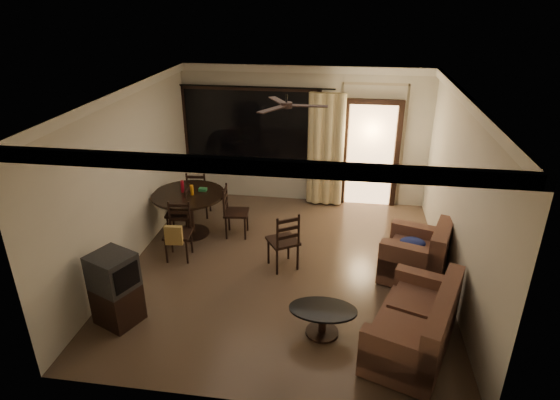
% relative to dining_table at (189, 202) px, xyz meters
% --- Properties ---
extents(ground, '(5.50, 5.50, 0.00)m').
position_rel_dining_table_xyz_m(ground, '(1.87, -0.89, -0.64)').
color(ground, '#7F6651').
rests_on(ground, ground).
extents(room_shell, '(5.50, 6.70, 5.50)m').
position_rel_dining_table_xyz_m(room_shell, '(2.47, 0.88, 1.19)').
color(room_shell, beige).
rests_on(room_shell, ground).
extents(dining_table, '(1.30, 1.30, 1.03)m').
position_rel_dining_table_xyz_m(dining_table, '(0.00, 0.00, 0.00)').
color(dining_table, black).
rests_on(dining_table, ground).
extents(dining_chair_west, '(0.46, 0.46, 0.95)m').
position_rel_dining_table_xyz_m(dining_chair_west, '(-0.17, -0.08, -0.35)').
color(dining_chair_west, black).
rests_on(dining_chair_west, ground).
extents(dining_chair_east, '(0.46, 0.46, 0.95)m').
position_rel_dining_table_xyz_m(dining_chair_east, '(0.83, 0.08, -0.35)').
color(dining_chair_east, black).
rests_on(dining_chair_east, ground).
extents(dining_chair_south, '(0.46, 0.51, 0.95)m').
position_rel_dining_table_xyz_m(dining_chair_south, '(0.08, -0.85, -0.33)').
color(dining_chair_south, black).
rests_on(dining_chair_south, ground).
extents(dining_chair_north, '(0.46, 0.46, 0.95)m').
position_rel_dining_table_xyz_m(dining_chair_north, '(-0.07, 0.78, -0.35)').
color(dining_chair_north, black).
rests_on(dining_chair_north, ground).
extents(tv_cabinet, '(0.68, 0.65, 1.02)m').
position_rel_dining_table_xyz_m(tv_cabinet, '(-0.18, -2.53, -0.12)').
color(tv_cabinet, black).
rests_on(tv_cabinet, ground).
extents(sofa, '(1.35, 1.79, 0.85)m').
position_rel_dining_table_xyz_m(sofa, '(3.73, -2.52, -0.30)').
color(sofa, '#44261F').
rests_on(sofa, ground).
extents(armchair, '(1.16, 1.16, 0.92)m').
position_rel_dining_table_xyz_m(armchair, '(3.93, -0.89, -0.25)').
color(armchair, '#44261F').
rests_on(armchair, ground).
extents(coffee_table, '(0.88, 0.53, 0.39)m').
position_rel_dining_table_xyz_m(coffee_table, '(2.56, -2.40, -0.38)').
color(coffee_table, black).
rests_on(coffee_table, ground).
extents(side_chair, '(0.61, 0.61, 1.00)m').
position_rel_dining_table_xyz_m(side_chair, '(1.83, -0.88, -0.34)').
color(side_chair, black).
rests_on(side_chair, ground).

